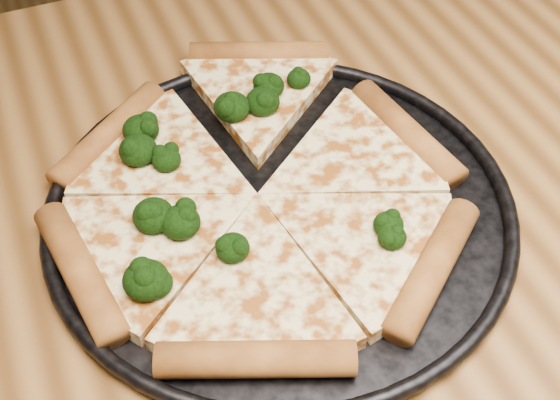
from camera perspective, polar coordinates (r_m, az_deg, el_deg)
name	(u,v)px	position (r m, az deg, el deg)	size (l,w,h in m)	color
dining_table	(412,309)	(0.68, 9.90, -8.07)	(1.20, 0.90, 0.75)	brown
pizza_pan	(280,207)	(0.61, 0.00, -0.53)	(0.38, 0.38, 0.02)	black
pizza	(258,190)	(0.61, -1.70, 0.77)	(0.34, 0.39, 0.03)	#FFE89C
broccoli_florets	(206,172)	(0.61, -5.60, 2.13)	(0.22, 0.22, 0.03)	black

